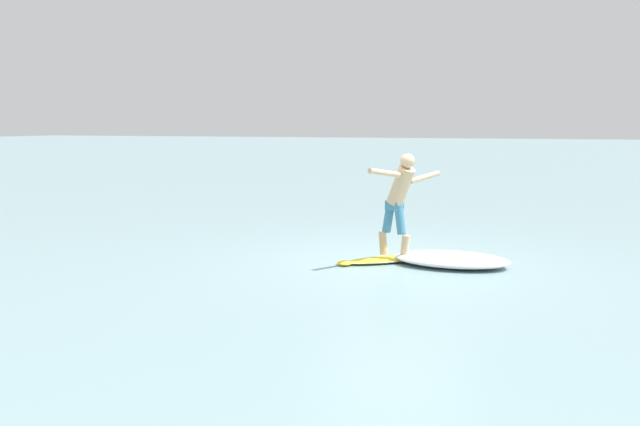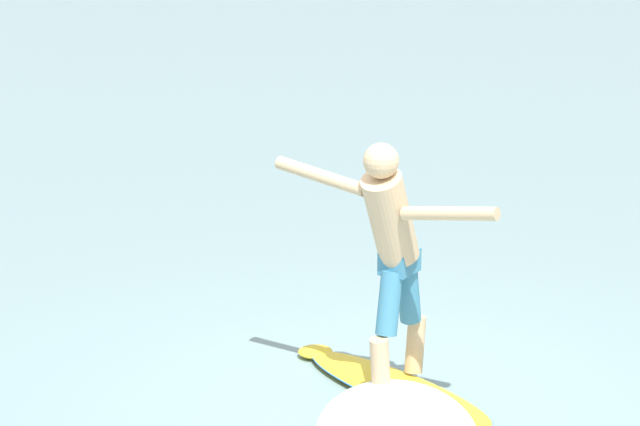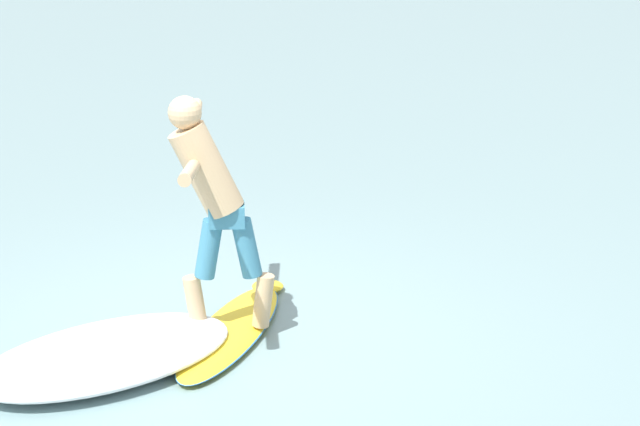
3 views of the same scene
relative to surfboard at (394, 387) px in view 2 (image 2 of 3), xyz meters
name	(u,v)px [view 2 (image 2 of 3)]	position (x,y,z in m)	size (l,w,h in m)	color
ground_plane	(378,394)	(-0.12, -0.05, -0.04)	(200.00, 200.00, 0.00)	gray
surfboard	(394,387)	(0.00, 0.00, 0.00)	(1.57, 1.71, 0.22)	yellow
surfer	(392,242)	(-0.03, -0.12, 1.09)	(1.50, 0.99, 1.77)	tan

